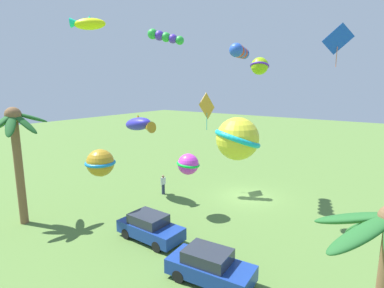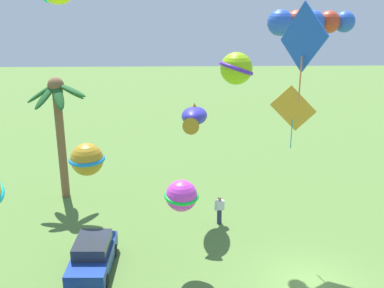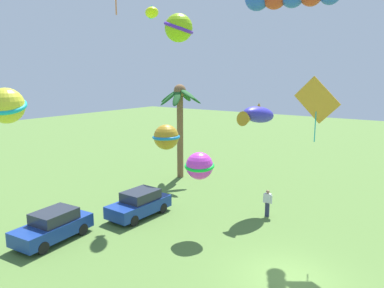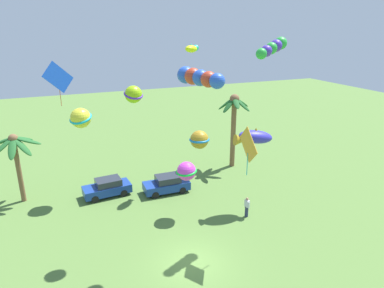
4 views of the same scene
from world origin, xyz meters
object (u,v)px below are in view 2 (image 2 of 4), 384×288
object	(u,v)px
kite_ball_1	(87,159)
kite_fish_9	(194,117)
palm_tree_0	(58,111)
parked_car_0	(93,256)
spectator_0	(219,210)
kite_ball_2	(236,68)
kite_diamond_8	(293,109)
kite_tube_7	(309,22)
kite_ball_6	(181,196)
kite_diamond_3	(303,40)

from	to	relation	value
kite_ball_1	kite_fish_9	world-z (taller)	kite_fish_9
palm_tree_0	kite_ball_1	size ratio (longest dim) A/B	3.16
parked_car_0	spectator_0	xyz separation A→B (m)	(4.29, -6.14, 0.06)
kite_ball_1	kite_fish_9	xyz separation A→B (m)	(2.07, -5.41, 1.60)
kite_ball_2	kite_diamond_8	world-z (taller)	kite_ball_2
spectator_0	kite_tube_7	world-z (taller)	kite_tube_7
spectator_0	kite_ball_1	size ratio (longest dim) A/B	0.67
kite_tube_7	kite_diamond_8	xyz separation A→B (m)	(3.05, -0.42, -4.09)
spectator_0	kite_tube_7	size ratio (longest dim) A/B	0.46
kite_fish_9	kite_ball_6	bearing A→B (deg)	172.06
palm_tree_0	kite_ball_2	world-z (taller)	kite_ball_2
kite_tube_7	kite_fish_9	distance (m)	9.15
palm_tree_0	kite_diamond_8	bearing A→B (deg)	-115.63
kite_ball_6	kite_diamond_8	size ratio (longest dim) A/B	0.67
parked_car_0	kite_ball_6	size ratio (longest dim) A/B	1.95
kite_tube_7	kite_diamond_8	size ratio (longest dim) A/B	1.14
palm_tree_0	kite_diamond_8	distance (m)	13.81
kite_diamond_8	kite_fish_9	xyz separation A→B (m)	(3.22, 4.47, -1.21)
kite_diamond_3	kite_fish_9	bearing A→B (deg)	8.89
parked_car_0	kite_diamond_3	distance (m)	14.70
kite_ball_1	kite_ball_6	bearing A→B (deg)	-123.11
parked_car_0	kite_ball_1	world-z (taller)	kite_ball_1
kite_ball_2	kite_ball_1	bearing A→B (deg)	42.40
kite_diamond_8	kite_fish_9	size ratio (longest dim) A/B	0.94
kite_diamond_8	palm_tree_0	bearing A→B (deg)	64.37
kite_ball_1	kite_diamond_3	size ratio (longest dim) A/B	1.02
kite_ball_6	kite_diamond_8	bearing A→B (deg)	-69.87
kite_ball_2	kite_diamond_8	bearing A→B (deg)	-30.01
kite_ball_6	kite_ball_1	bearing A→B (deg)	56.89
kite_ball_6	parked_car_0	bearing A→B (deg)	93.59
parked_car_0	kite_ball_2	xyz separation A→B (m)	(-3.76, -5.83, 9.11)
kite_tube_7	kite_diamond_8	bearing A→B (deg)	-7.90
kite_ball_2	kite_ball_6	size ratio (longest dim) A/B	0.70
spectator_0	kite_ball_1	xyz separation A→B (m)	(-0.98, 6.77, 3.37)
parked_car_0	kite_diamond_3	bearing A→B (deg)	-138.73
parked_car_0	kite_ball_2	bearing A→B (deg)	-122.83
parked_car_0	kite_fish_9	distance (m)	8.78
kite_ball_2	kite_fish_9	xyz separation A→B (m)	(9.14, 1.05, -4.07)
spectator_0	kite_ball_2	xyz separation A→B (m)	(-8.05, 0.31, 9.04)
parked_car_0	kite_tube_7	world-z (taller)	kite_tube_7
kite_ball_2	palm_tree_0	bearing A→B (deg)	37.06
kite_diamond_3	kite_diamond_8	size ratio (longest dim) A/B	0.76
kite_fish_9	kite_diamond_8	bearing A→B (deg)	-125.78
palm_tree_0	kite_ball_6	world-z (taller)	palm_tree_0
kite_ball_2	kite_fish_9	world-z (taller)	kite_ball_2
palm_tree_0	kite_fish_9	xyz separation A→B (m)	(-2.71, -7.90, 0.34)
kite_ball_6	kite_tube_7	distance (m)	8.97
palm_tree_0	kite_diamond_3	size ratio (longest dim) A/B	3.23
parked_car_0	kite_diamond_8	xyz separation A→B (m)	(2.16, -9.25, 6.24)
palm_tree_0	kite_ball_2	distance (m)	15.50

